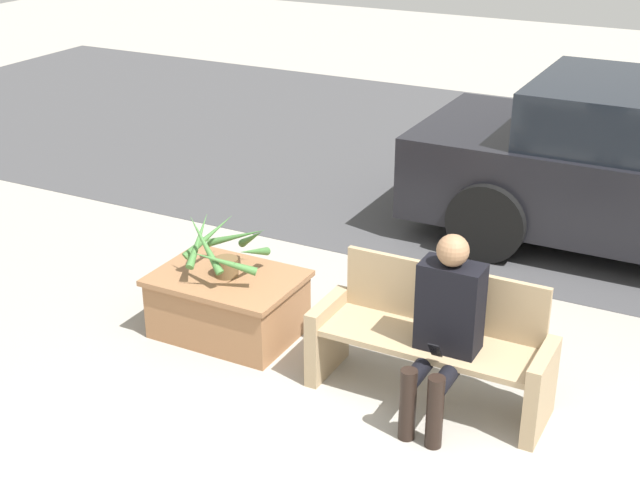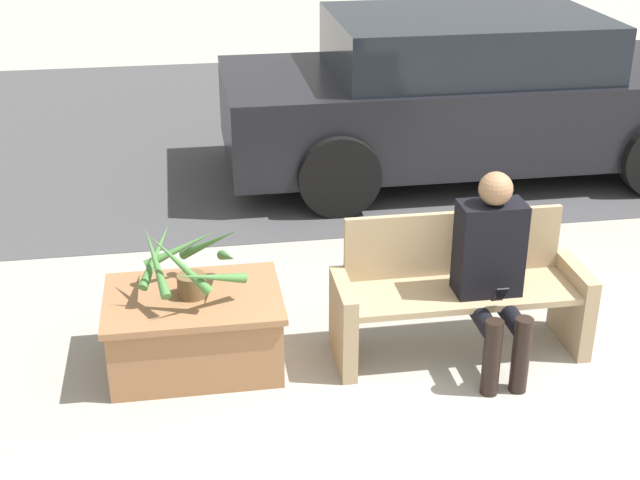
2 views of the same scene
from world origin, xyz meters
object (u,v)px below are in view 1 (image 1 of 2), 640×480
(person_seated, at_px, (445,323))
(planter_box, at_px, (228,302))
(bench, at_px, (432,341))
(potted_plant, at_px, (226,249))

(person_seated, height_order, planter_box, person_seated)
(bench, height_order, potted_plant, potted_plant)
(potted_plant, bearing_deg, bench, -3.01)
(planter_box, xyz_separation_m, potted_plant, (-0.01, 0.01, 0.42))
(planter_box, bearing_deg, potted_plant, 123.00)
(person_seated, relative_size, planter_box, 1.16)
(bench, bearing_deg, person_seated, -52.68)
(person_seated, xyz_separation_m, potted_plant, (-1.75, 0.26, 0.02))
(bench, distance_m, potted_plant, 1.64)
(person_seated, height_order, potted_plant, person_seated)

